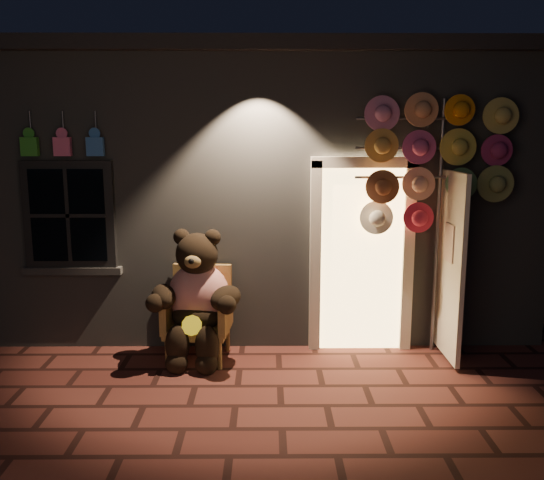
{
  "coord_description": "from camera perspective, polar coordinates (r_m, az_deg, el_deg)",
  "views": [
    {
      "loc": [
        0.3,
        -4.87,
        2.43
      ],
      "look_at": [
        0.34,
        1.0,
        1.35
      ],
      "focal_mm": 38.0,
      "sensor_mm": 36.0,
      "label": 1
    }
  ],
  "objects": [
    {
      "name": "ground",
      "position": [
        5.45,
        -3.66,
        -16.08
      ],
      "size": [
        60.0,
        60.0,
        0.0
      ],
      "primitive_type": "plane",
      "color": "#5B2A22",
      "rests_on": "ground"
    },
    {
      "name": "wicker_armchair",
      "position": [
        6.42,
        -7.2,
        -7.16
      ],
      "size": [
        0.74,
        0.68,
        1.0
      ],
      "rotation": [
        0.0,
        0.0,
        -0.09
      ],
      "color": "#B58F46",
      "rests_on": "ground"
    },
    {
      "name": "shop_building",
      "position": [
        8.89,
        -2.34,
        5.96
      ],
      "size": [
        7.3,
        5.95,
        3.51
      ],
      "color": "slate",
      "rests_on": "ground"
    },
    {
      "name": "teddy_bear",
      "position": [
        6.23,
        -7.45,
        -5.71
      ],
      "size": [
        1.06,
        0.86,
        1.46
      ],
      "rotation": [
        0.0,
        0.0,
        -0.09
      ],
      "color": "red",
      "rests_on": "ground"
    },
    {
      "name": "hat_rack",
      "position": [
        6.4,
        15.73,
        7.65
      ],
      "size": [
        1.68,
        0.22,
        2.82
      ],
      "color": "#59595E",
      "rests_on": "ground"
    }
  ]
}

